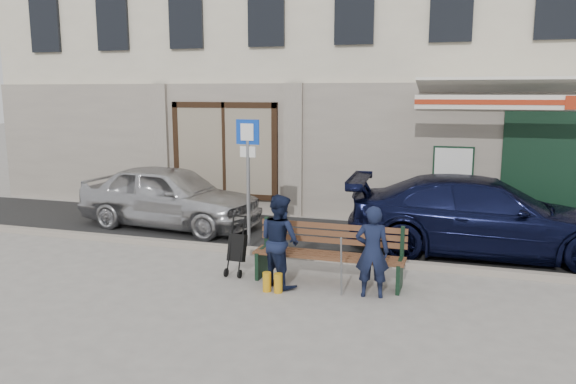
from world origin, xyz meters
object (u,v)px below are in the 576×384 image
at_px(parking_sign, 248,164).
at_px(bench, 326,255).
at_px(man, 372,252).
at_px(woman, 280,240).
at_px(stroller, 237,249).
at_px(car_silver, 170,196).
at_px(car_navy, 483,216).

xyz_separation_m(parking_sign, bench, (1.85, -1.40, -1.20)).
bearing_deg(man, woman, -11.49).
relative_size(parking_sign, stroller, 2.57).
bearing_deg(man, parking_sign, -43.30).
height_order(car_silver, woman, woman).
height_order(car_silver, car_navy, car_navy).
distance_m(parking_sign, stroller, 1.92).
bearing_deg(stroller, bench, 4.70).
distance_m(car_silver, stroller, 3.78).
bearing_deg(woman, stroller, 12.26).
distance_m(car_silver, man, 5.83).
bearing_deg(car_navy, man, 147.15).
xyz_separation_m(car_navy, woman, (-3.07, -2.77, 0.00)).
xyz_separation_m(parking_sign, man, (2.65, -1.81, -0.97)).
bearing_deg(bench, car_navy, 45.00).
distance_m(car_navy, woman, 4.14).
bearing_deg(woman, bench, -119.75).
bearing_deg(woman, car_navy, -105.67).
bearing_deg(stroller, parking_sign, 106.92).
height_order(car_silver, bench, car_silver).
relative_size(car_navy, stroller, 5.13).
relative_size(parking_sign, man, 1.81).
distance_m(car_silver, parking_sign, 2.80).
xyz_separation_m(car_silver, bench, (4.20, -2.59, -0.25)).
xyz_separation_m(car_silver, man, (5.00, -3.00, -0.02)).
bearing_deg(car_silver, parking_sign, -110.91).
relative_size(man, woman, 0.95).
distance_m(car_navy, man, 3.26).
height_order(parking_sign, woman, parking_sign).
relative_size(car_navy, bench, 2.08).
bearing_deg(woman, parking_sign, -23.22).
xyz_separation_m(man, stroller, (-2.30, 0.38, -0.26)).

